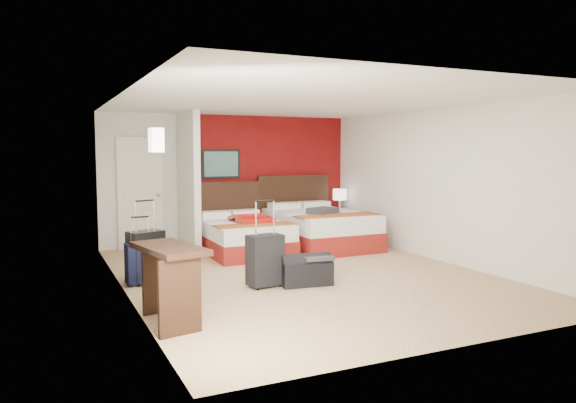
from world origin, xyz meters
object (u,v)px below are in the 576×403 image
bed_right (320,229)px  suitcase_black (146,258)px  suitcase_charcoal (265,262)px  table_lamp (340,201)px  suitcase_navy (141,265)px  red_suitcase_open (251,219)px  duffel_bag (305,272)px  desk (170,285)px  nightstand (340,225)px  bed_left (244,238)px

bed_right → suitcase_black: suitcase_black is taller
bed_right → suitcase_charcoal: 3.20m
table_lamp → suitcase_navy: size_ratio=0.96×
red_suitcase_open → duffel_bag: red_suitcase_open is taller
desk → red_suitcase_open: bearing=45.0°
table_lamp → suitcase_charcoal: bearing=-133.1°
table_lamp → suitcase_charcoal: (-3.02, -3.22, -0.42)m
nightstand → duffel_bag: (-2.49, -3.35, -0.08)m
bed_right → duffel_bag: bearing=-122.2°
bed_right → desk: bearing=-136.8°
suitcase_black → desk: 1.90m
bed_right → desk: desk is taller
suitcase_charcoal → duffel_bag: 0.57m
suitcase_charcoal → suitcase_navy: size_ratio=1.24×
bed_right → suitcase_black: (-3.50, -1.51, 0.01)m
bed_right → table_lamp: (0.91, 0.82, 0.43)m
nightstand → duffel_bag: 4.17m
bed_left → duffel_bag: size_ratio=2.75×
bed_left → red_suitcase_open: (0.10, -0.10, 0.33)m
nightstand → table_lamp: bearing=0.0°
suitcase_black → suitcase_charcoal: size_ratio=1.03×
nightstand → desk: (-4.50, -4.23, 0.16)m
bed_left → suitcase_black: suitcase_black is taller
red_suitcase_open → suitcase_navy: red_suitcase_open is taller
red_suitcase_open → desk: size_ratio=0.84×
bed_left → desk: (-2.05, -3.36, 0.13)m
red_suitcase_open → desk: 3.91m
bed_right → suitcase_charcoal: (-2.11, -2.41, 0.00)m
bed_left → bed_right: bearing=2.4°
suitcase_charcoal → duffel_bag: suitcase_charcoal is taller
table_lamp → suitcase_charcoal: table_lamp is taller
table_lamp → bed_left: bearing=-160.6°
nightstand → suitcase_charcoal: size_ratio=0.75×
suitcase_black → suitcase_navy: 0.14m
suitcase_black → suitcase_navy: suitcase_black is taller
bed_left → desk: 3.94m
red_suitcase_open → suitcase_navy: size_ratio=1.53×
bed_right → nightstand: bed_right is taller
duffel_bag → suitcase_black: bearing=158.9°
red_suitcase_open → table_lamp: (2.35, 0.96, 0.14)m
table_lamp → suitcase_black: bearing=-152.2°
table_lamp → suitcase_black: size_ratio=0.75×
red_suitcase_open → desk: bearing=-120.3°
table_lamp → desk: table_lamp is taller
bed_right → red_suitcase_open: bearing=-174.5°
suitcase_navy → desk: bearing=-95.4°
bed_left → nightstand: size_ratio=3.77×
suitcase_black → bed_right: bearing=3.1°
suitcase_navy → desk: 1.82m
red_suitcase_open → table_lamp: bearing=25.3°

